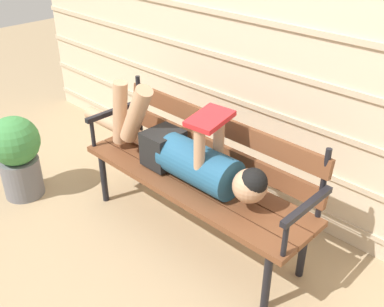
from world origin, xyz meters
name	(u,v)px	position (x,y,z in m)	size (l,w,h in m)	color
ground_plane	(183,239)	(0.00, 0.00, 0.00)	(12.00, 12.00, 0.00)	tan
house_siding	(267,21)	(0.00, 0.73, 1.26)	(5.00, 0.08, 2.52)	beige
park_bench	(200,169)	(0.00, 0.15, 0.47)	(1.60, 0.45, 0.84)	brown
reclining_person	(182,152)	(-0.08, 0.08, 0.58)	(1.68, 0.27, 0.53)	#23567A
potted_plant	(17,154)	(-1.20, -0.45, 0.34)	(0.35, 0.35, 0.62)	slate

